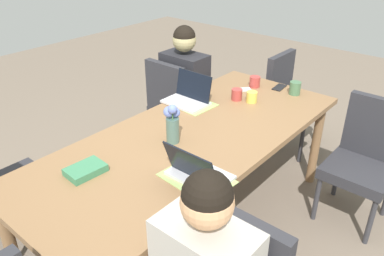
% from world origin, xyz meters
% --- Properties ---
extents(ground_plane, '(10.00, 10.00, 0.00)m').
position_xyz_m(ground_plane, '(0.00, 0.00, 0.00)').
color(ground_plane, '#756656').
extents(dining_table, '(2.32, 0.97, 0.76)m').
position_xyz_m(dining_table, '(0.00, 0.00, 0.69)').
color(dining_table, olive).
rests_on(dining_table, ground_plane).
extents(chair_far_left_near, '(0.44, 0.44, 0.90)m').
position_xyz_m(chair_far_left_near, '(0.71, 0.81, 0.50)').
color(chair_far_left_near, '#2D2D33').
rests_on(chair_far_left_near, ground_plane).
extents(person_far_left_near, '(0.36, 0.40, 1.19)m').
position_xyz_m(person_far_left_near, '(0.79, 0.75, 0.53)').
color(person_far_left_near, '#2D2D33').
rests_on(person_far_left_near, ground_plane).
extents(chair_far_right_near, '(0.44, 0.44, 0.90)m').
position_xyz_m(chair_far_right_near, '(-0.89, 0.83, 0.50)').
color(chair_far_right_near, '#2D2D33').
rests_on(chair_far_right_near, ground_plane).
extents(chair_near_right_mid, '(0.44, 0.44, 0.90)m').
position_xyz_m(chair_near_right_mid, '(0.91, -0.82, 0.50)').
color(chair_near_right_mid, '#2D2D33').
rests_on(chair_near_right_mid, ground_plane).
extents(chair_head_right_right_far, '(0.44, 0.44, 0.90)m').
position_xyz_m(chair_head_right_right_far, '(1.48, 0.07, 0.50)').
color(chair_head_right_right_far, '#2D2D33').
rests_on(chair_head_right_right_far, ground_plane).
extents(flower_vase, '(0.09, 0.10, 0.26)m').
position_xyz_m(flower_vase, '(-0.14, 0.04, 0.89)').
color(flower_vase, '#4C6B60').
rests_on(flower_vase, dining_table).
extents(placemat_far_left_near, '(0.28, 0.37, 0.00)m').
position_xyz_m(placemat_far_left_near, '(0.35, 0.32, 0.76)').
color(placemat_far_left_near, '#9EBC66').
rests_on(placemat_far_left_near, dining_table).
extents(placemat_near_left_mid, '(0.29, 0.38, 0.00)m').
position_xyz_m(placemat_near_left_mid, '(-0.34, -0.32, 0.76)').
color(placemat_near_left_mid, '#9EBC66').
rests_on(placemat_near_left_mid, dining_table).
extents(laptop_far_left_near, '(0.22, 0.32, 0.21)m').
position_xyz_m(laptop_far_left_near, '(0.36, 0.34, 0.80)').
color(laptop_far_left_near, silver).
rests_on(laptop_far_left_near, dining_table).
extents(laptop_near_left_mid, '(0.22, 0.32, 0.21)m').
position_xyz_m(laptop_near_left_mid, '(-0.34, -0.33, 0.80)').
color(laptop_near_left_mid, silver).
rests_on(laptop_near_left_mid, dining_table).
extents(coffee_mug_near_left, '(0.08, 0.08, 0.08)m').
position_xyz_m(coffee_mug_near_left, '(0.64, 0.10, 0.80)').
color(coffee_mug_near_left, '#AD3D38').
rests_on(coffee_mug_near_left, dining_table).
extents(coffee_mug_near_right, '(0.08, 0.08, 0.08)m').
position_xyz_m(coffee_mug_near_right, '(0.68, -0.01, 0.80)').
color(coffee_mug_near_right, '#DBC64C').
rests_on(coffee_mug_near_right, dining_table).
extents(coffee_mug_centre_left, '(0.09, 0.09, 0.10)m').
position_xyz_m(coffee_mug_centre_left, '(1.02, -0.19, 0.81)').
color(coffee_mug_centre_left, '#47704C').
rests_on(coffee_mug_centre_left, dining_table).
extents(coffee_mug_centre_right, '(0.09, 0.09, 0.09)m').
position_xyz_m(coffee_mug_centre_right, '(0.95, 0.14, 0.80)').
color(coffee_mug_centre_right, '#AD3D38').
rests_on(coffee_mug_centre_right, dining_table).
extents(book_red_cover, '(0.21, 0.15, 0.04)m').
position_xyz_m(book_red_cover, '(-0.69, 0.16, 0.78)').
color(book_red_cover, '#3D7F56').
rests_on(book_red_cover, dining_table).
extents(phone_black, '(0.16, 0.09, 0.01)m').
position_xyz_m(phone_black, '(1.06, -0.03, 0.76)').
color(phone_black, black).
rests_on(phone_black, dining_table).
extents(phone_silver, '(0.16, 0.15, 0.01)m').
position_xyz_m(phone_silver, '(0.82, 0.17, 0.76)').
color(phone_silver, silver).
rests_on(phone_silver, dining_table).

